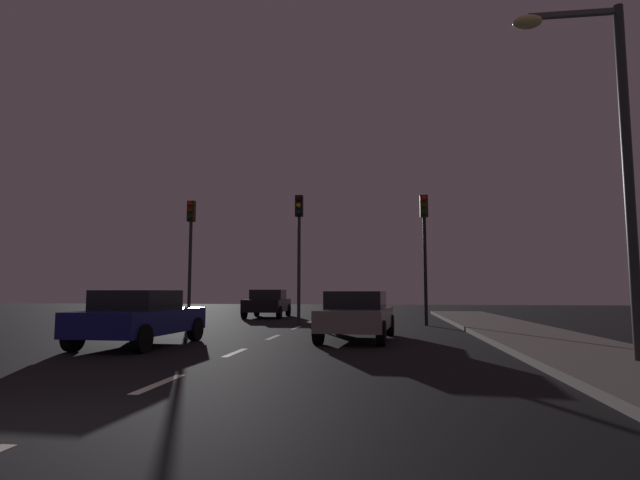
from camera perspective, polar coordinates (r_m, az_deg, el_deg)
ground_plane at (r=12.23m, az=-8.73°, el=-12.18°), size 80.00×80.00×0.00m
sidewalk_curb_right at (r=12.45m, az=27.41°, el=-11.14°), size 3.00×40.00×0.15m
lane_stripe_second at (r=8.13m, az=-17.75°, el=-15.22°), size 0.16×1.60×0.01m
lane_stripe_third at (r=11.66m, az=-9.57°, el=-12.46°), size 0.16×1.60×0.01m
lane_stripe_fourth at (r=15.31m, az=-5.31°, el=-10.90°), size 0.16×1.60×0.01m
lane_stripe_fifth at (r=19.02m, az=-2.73°, el=-9.91°), size 0.16×1.60×0.01m
lane_stripe_sixth at (r=22.77m, az=-1.00°, el=-9.24°), size 0.16×1.60×0.01m
traffic_signal_left at (r=22.38m, az=-14.45°, el=0.27°), size 0.32×0.38×5.26m
traffic_signal_center at (r=21.08m, az=-2.40°, el=0.68°), size 0.32×0.38×5.39m
traffic_signal_right at (r=20.81m, az=11.75°, el=0.67°), size 0.32×0.38×5.27m
car_stopped_ahead at (r=14.47m, az=4.23°, el=-8.41°), size 2.12×4.26×1.37m
car_adjacent_lane at (r=13.65m, az=-19.73°, el=-8.20°), size 2.08×4.02×1.39m
car_oncoming_far at (r=26.80m, az=-5.95°, el=-7.11°), size 2.12×4.06×1.44m
street_lamp_right at (r=10.91m, az=29.75°, el=9.55°), size 2.02×0.36×6.77m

